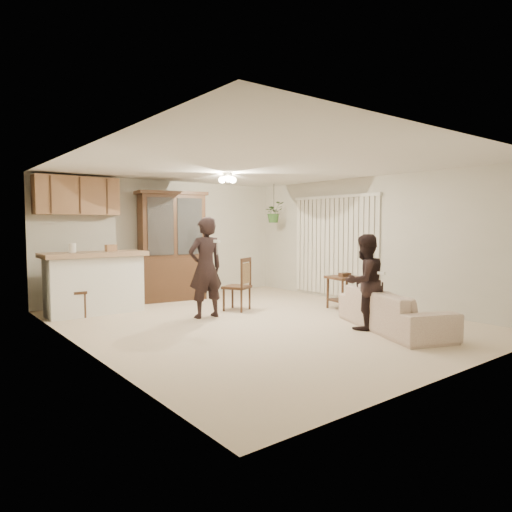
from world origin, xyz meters
TOP-DOWN VIEW (x-y plane):
  - floor at (0.00, 0.00)m, footprint 6.50×6.50m
  - ceiling at (0.00, 0.00)m, footprint 5.50×6.50m
  - wall_back at (0.00, 3.25)m, footprint 5.50×0.02m
  - wall_front at (0.00, -3.25)m, footprint 5.50×0.02m
  - wall_left at (-2.75, 0.00)m, footprint 0.02×6.50m
  - wall_right at (2.75, 0.00)m, footprint 0.02×6.50m
  - breakfast_bar at (-1.85, 2.35)m, footprint 1.60×0.55m
  - bar_top at (-1.85, 2.35)m, footprint 1.75×0.70m
  - upper_cabinets at (-1.90, 3.07)m, footprint 1.50×0.34m
  - vertical_blinds at (2.71, 0.90)m, footprint 0.06×2.30m
  - ceiling_fixture at (0.20, 1.20)m, footprint 0.36×0.36m
  - hanging_plant at (2.30, 2.40)m, footprint 0.43×0.37m
  - plant_cord at (2.30, 2.40)m, footprint 0.01×0.01m
  - sofa at (1.24, -1.63)m, footprint 1.39×2.01m
  - adult at (-0.49, 0.87)m, footprint 0.68×0.47m
  - child at (0.94, -1.33)m, footprint 0.72×0.59m
  - china_hutch at (-0.09, 2.83)m, footprint 1.49×0.77m
  - side_table at (1.95, -0.06)m, footprint 0.65×0.65m
  - chair_bar at (-2.26, 2.29)m, footprint 0.49×0.49m
  - chair_hutch_left at (0.35, 2.81)m, footprint 0.59×0.59m
  - chair_hutch_right at (0.31, 1.07)m, footprint 0.58×0.58m
  - controller_adult at (-0.51, 0.47)m, footprint 0.05×0.15m
  - controller_child at (0.90, -1.66)m, footprint 0.05×0.13m

SIDE VIEW (x-z plane):
  - floor at x=0.00m, z-range 0.00..0.00m
  - chair_hutch_right at x=0.31m, z-range -0.21..0.76m
  - chair_bar at x=-2.26m, z-range -0.21..0.76m
  - chair_hutch_left at x=0.35m, z-range -0.22..0.79m
  - side_table at x=1.95m, z-range -0.02..0.66m
  - sofa at x=1.24m, z-range 0.00..0.73m
  - breakfast_bar at x=-1.85m, z-range 0.00..1.00m
  - child at x=0.94m, z-range 0.00..1.35m
  - controller_child at x=0.90m, z-range 0.86..0.90m
  - adult at x=-0.49m, z-range 0.00..1.80m
  - bar_top at x=-1.85m, z-range 1.01..1.09m
  - vertical_blinds at x=2.71m, z-range 0.05..2.15m
  - china_hutch at x=-0.09m, z-range -0.01..2.23m
  - wall_back at x=0.00m, z-range 0.00..2.50m
  - wall_front at x=0.00m, z-range 0.00..2.50m
  - wall_left at x=-2.75m, z-range 0.00..2.50m
  - wall_right at x=2.75m, z-range 0.00..2.50m
  - controller_adult at x=-0.51m, z-range 1.28..1.32m
  - hanging_plant at x=2.30m, z-range 1.61..2.09m
  - upper_cabinets at x=-1.90m, z-range 1.75..2.45m
  - plant_cord at x=2.30m, z-range 1.85..2.50m
  - ceiling_fixture at x=0.20m, z-range 2.30..2.50m
  - ceiling at x=0.00m, z-range 2.49..2.51m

